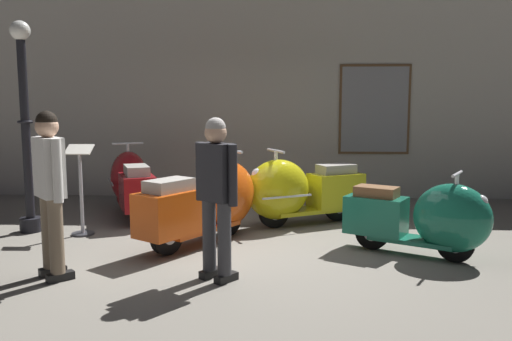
{
  "coord_description": "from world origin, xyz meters",
  "views": [
    {
      "loc": [
        0.5,
        -5.75,
        1.7
      ],
      "look_at": [
        0.19,
        1.08,
        0.79
      ],
      "focal_mm": 37.26,
      "sensor_mm": 36.0,
      "label": 1
    }
  ],
  "objects_px": {
    "scooter_0": "(131,183)",
    "visitor_0": "(50,183)",
    "scooter_2": "(296,191)",
    "lamppost": "(26,128)",
    "visitor_1": "(216,187)",
    "scooter_1": "(210,201)",
    "info_stanchion": "(81,198)",
    "scooter_3": "(428,218)"
  },
  "relations": [
    {
      "from": "scooter_0",
      "to": "visitor_0",
      "type": "xyz_separation_m",
      "value": [
        0.05,
        -2.85,
        0.44
      ]
    },
    {
      "from": "scooter_2",
      "to": "lamppost",
      "type": "xyz_separation_m",
      "value": [
        -3.45,
        -0.5,
        0.86
      ]
    },
    {
      "from": "scooter_2",
      "to": "lamppost",
      "type": "bearing_deg",
      "value": -18.96
    },
    {
      "from": "scooter_2",
      "to": "visitor_1",
      "type": "xyz_separation_m",
      "value": [
        -0.81,
        -2.25,
        0.41
      ]
    },
    {
      "from": "scooter_1",
      "to": "visitor_0",
      "type": "distance_m",
      "value": 1.97
    },
    {
      "from": "info_stanchion",
      "to": "visitor_0",
      "type": "bearing_deg",
      "value": -78.28
    },
    {
      "from": "scooter_1",
      "to": "lamppost",
      "type": "xyz_separation_m",
      "value": [
        -2.39,
        0.38,
        0.84
      ]
    },
    {
      "from": "scooter_1",
      "to": "info_stanchion",
      "type": "distance_m",
      "value": 1.67
    },
    {
      "from": "scooter_0",
      "to": "scooter_3",
      "type": "relative_size",
      "value": 1.13
    },
    {
      "from": "lamppost",
      "to": "visitor_1",
      "type": "distance_m",
      "value": 3.2
    },
    {
      "from": "scooter_0",
      "to": "scooter_1",
      "type": "xyz_separation_m",
      "value": [
        1.36,
        -1.45,
        0.02
      ]
    },
    {
      "from": "scooter_3",
      "to": "visitor_1",
      "type": "relative_size",
      "value": 1.02
    },
    {
      "from": "visitor_0",
      "to": "info_stanchion",
      "type": "height_order",
      "value": "visitor_0"
    },
    {
      "from": "scooter_0",
      "to": "scooter_1",
      "type": "height_order",
      "value": "scooter_1"
    },
    {
      "from": "scooter_1",
      "to": "scooter_3",
      "type": "distance_m",
      "value": 2.5
    },
    {
      "from": "scooter_2",
      "to": "info_stanchion",
      "type": "height_order",
      "value": "info_stanchion"
    },
    {
      "from": "scooter_3",
      "to": "info_stanchion",
      "type": "xyz_separation_m",
      "value": [
        -4.09,
        0.79,
        0.05
      ]
    },
    {
      "from": "scooter_0",
      "to": "lamppost",
      "type": "height_order",
      "value": "lamppost"
    },
    {
      "from": "info_stanchion",
      "to": "scooter_1",
      "type": "bearing_deg",
      "value": -8.12
    },
    {
      "from": "scooter_1",
      "to": "scooter_3",
      "type": "bearing_deg",
      "value": -68.62
    },
    {
      "from": "lamppost",
      "to": "visitor_1",
      "type": "height_order",
      "value": "lamppost"
    },
    {
      "from": "lamppost",
      "to": "scooter_2",
      "type": "bearing_deg",
      "value": 8.23
    },
    {
      "from": "scooter_1",
      "to": "scooter_3",
      "type": "xyz_separation_m",
      "value": [
        2.43,
        -0.55,
        -0.06
      ]
    },
    {
      "from": "scooter_0",
      "to": "lamppost",
      "type": "xyz_separation_m",
      "value": [
        -1.03,
        -1.07,
        0.86
      ]
    },
    {
      "from": "visitor_1",
      "to": "scooter_1",
      "type": "bearing_deg",
      "value": 49.63
    },
    {
      "from": "scooter_1",
      "to": "visitor_0",
      "type": "bearing_deg",
      "value": 171.09
    },
    {
      "from": "scooter_3",
      "to": "visitor_0",
      "type": "bearing_deg",
      "value": -138.07
    },
    {
      "from": "visitor_1",
      "to": "info_stanchion",
      "type": "relative_size",
      "value": 1.35
    },
    {
      "from": "lamppost",
      "to": "scooter_3",
      "type": "bearing_deg",
      "value": -10.9
    },
    {
      "from": "scooter_2",
      "to": "info_stanchion",
      "type": "distance_m",
      "value": 2.79
    },
    {
      "from": "visitor_1",
      "to": "info_stanchion",
      "type": "distance_m",
      "value": 2.53
    },
    {
      "from": "scooter_3",
      "to": "visitor_1",
      "type": "height_order",
      "value": "visitor_1"
    },
    {
      "from": "scooter_0",
      "to": "scooter_3",
      "type": "bearing_deg",
      "value": -140.54
    },
    {
      "from": "scooter_0",
      "to": "scooter_1",
      "type": "relative_size",
      "value": 1.01
    },
    {
      "from": "lamppost",
      "to": "visitor_0",
      "type": "height_order",
      "value": "lamppost"
    },
    {
      "from": "visitor_1",
      "to": "info_stanchion",
      "type": "bearing_deg",
      "value": 89.06
    },
    {
      "from": "scooter_1",
      "to": "lamppost",
      "type": "height_order",
      "value": "lamppost"
    },
    {
      "from": "lamppost",
      "to": "info_stanchion",
      "type": "height_order",
      "value": "lamppost"
    },
    {
      "from": "scooter_0",
      "to": "scooter_3",
      "type": "height_order",
      "value": "scooter_0"
    },
    {
      "from": "visitor_0",
      "to": "info_stanchion",
      "type": "relative_size",
      "value": 1.4
    },
    {
      "from": "lamppost",
      "to": "visitor_0",
      "type": "xyz_separation_m",
      "value": [
        1.07,
        -1.78,
        -0.41
      ]
    },
    {
      "from": "scooter_2",
      "to": "scooter_1",
      "type": "bearing_deg",
      "value": 12.32
    }
  ]
}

